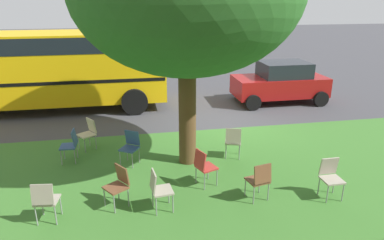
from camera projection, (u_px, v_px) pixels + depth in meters
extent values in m
plane|color=#424247|center=(228.00, 126.00, 11.65)|extent=(80.00, 80.00, 0.00)
cube|color=#3D752D|center=(263.00, 171.00, 8.68)|extent=(48.00, 6.00, 0.01)
cylinder|color=brown|center=(187.00, 107.00, 8.68)|extent=(0.44, 0.44, 3.01)
cube|color=#ADA393|center=(47.00, 200.00, 6.63)|extent=(0.46, 0.45, 0.04)
cube|color=#ADA393|center=(42.00, 195.00, 6.38)|extent=(0.41, 0.13, 0.40)
cylinder|color=gray|center=(61.00, 205.00, 6.88)|extent=(0.02, 0.02, 0.42)
cylinder|color=gray|center=(42.00, 206.00, 6.86)|extent=(0.02, 0.02, 0.42)
cylinder|color=gray|center=(56.00, 215.00, 6.56)|extent=(0.02, 0.02, 0.42)
cylinder|color=gray|center=(36.00, 216.00, 6.54)|extent=(0.02, 0.02, 0.42)
cube|color=#335184|center=(129.00, 149.00, 8.87)|extent=(0.57, 0.56, 0.04)
cube|color=#335184|center=(132.00, 138.00, 8.95)|extent=(0.38, 0.28, 0.40)
cylinder|color=gray|center=(120.00, 158.00, 8.86)|extent=(0.02, 0.02, 0.42)
cylinder|color=gray|center=(132.00, 161.00, 8.74)|extent=(0.02, 0.02, 0.42)
cylinder|color=gray|center=(127.00, 153.00, 9.16)|extent=(0.02, 0.02, 0.42)
cylinder|color=gray|center=(139.00, 155.00, 9.03)|extent=(0.02, 0.02, 0.42)
cube|color=#335184|center=(68.00, 146.00, 9.02)|extent=(0.41, 0.43, 0.04)
cube|color=#335184|center=(74.00, 137.00, 8.96)|extent=(0.10, 0.40, 0.40)
cylinder|color=gray|center=(64.00, 152.00, 9.24)|extent=(0.02, 0.02, 0.42)
cylinder|color=gray|center=(61.00, 158.00, 8.90)|extent=(0.02, 0.02, 0.42)
cylinder|color=gray|center=(77.00, 151.00, 9.29)|extent=(0.02, 0.02, 0.42)
cylinder|color=gray|center=(75.00, 157.00, 8.95)|extent=(0.02, 0.02, 0.42)
cube|color=#ADA393|center=(332.00, 180.00, 7.37)|extent=(0.42, 0.40, 0.04)
cube|color=#ADA393|center=(329.00, 166.00, 7.45)|extent=(0.40, 0.09, 0.40)
cylinder|color=gray|center=(327.00, 194.00, 7.26)|extent=(0.02, 0.02, 0.42)
cylinder|color=gray|center=(343.00, 193.00, 7.32)|extent=(0.02, 0.02, 0.42)
cylinder|color=gray|center=(319.00, 186.00, 7.57)|extent=(0.02, 0.02, 0.42)
cylinder|color=gray|center=(334.00, 185.00, 7.64)|extent=(0.02, 0.02, 0.42)
cube|color=brown|center=(116.00, 188.00, 7.07)|extent=(0.57, 0.57, 0.04)
cube|color=brown|center=(122.00, 174.00, 7.11)|extent=(0.30, 0.38, 0.40)
cylinder|color=gray|center=(105.00, 197.00, 7.16)|extent=(0.02, 0.02, 0.42)
cylinder|color=gray|center=(114.00, 204.00, 6.92)|extent=(0.02, 0.02, 0.42)
cylinder|color=gray|center=(118.00, 191.00, 7.38)|extent=(0.02, 0.02, 0.42)
cylinder|color=gray|center=(128.00, 198.00, 7.14)|extent=(0.02, 0.02, 0.42)
cube|color=#ADA393|center=(233.00, 142.00, 9.30)|extent=(0.52, 0.51, 0.04)
cube|color=#ADA393|center=(233.00, 136.00, 9.05)|extent=(0.41, 0.20, 0.40)
cylinder|color=gray|center=(239.00, 147.00, 9.52)|extent=(0.02, 0.02, 0.42)
cylinder|color=gray|center=(226.00, 147.00, 9.56)|extent=(0.02, 0.02, 0.42)
cylinder|color=gray|center=(239.00, 152.00, 9.20)|extent=(0.02, 0.02, 0.42)
cylinder|color=gray|center=(226.00, 152.00, 9.24)|extent=(0.02, 0.02, 0.42)
cube|color=brown|center=(257.00, 180.00, 7.36)|extent=(0.50, 0.48, 0.04)
cube|color=brown|center=(263.00, 174.00, 7.12)|extent=(0.41, 0.17, 0.40)
cylinder|color=gray|center=(259.00, 184.00, 7.65)|extent=(0.02, 0.02, 0.42)
cylinder|color=gray|center=(245.00, 188.00, 7.52)|extent=(0.02, 0.02, 0.42)
cylinder|color=gray|center=(268.00, 192.00, 7.35)|extent=(0.02, 0.02, 0.42)
cylinder|color=gray|center=(254.00, 195.00, 7.22)|extent=(0.02, 0.02, 0.42)
cube|color=#B7332D|center=(207.00, 167.00, 7.91)|extent=(0.53, 0.54, 0.04)
cube|color=#B7332D|center=(200.00, 160.00, 7.74)|extent=(0.22, 0.40, 0.40)
cylinder|color=gray|center=(217.00, 178.00, 7.93)|extent=(0.02, 0.02, 0.42)
cylinder|color=gray|center=(208.00, 171.00, 8.22)|extent=(0.02, 0.02, 0.42)
cylinder|color=gray|center=(205.00, 181.00, 7.76)|extent=(0.02, 0.02, 0.42)
cylinder|color=gray|center=(196.00, 175.00, 8.05)|extent=(0.02, 0.02, 0.42)
cube|color=beige|center=(86.00, 135.00, 9.76)|extent=(0.57, 0.57, 0.04)
cube|color=beige|center=(91.00, 125.00, 9.80)|extent=(0.30, 0.38, 0.40)
cylinder|color=gray|center=(79.00, 142.00, 9.85)|extent=(0.02, 0.02, 0.42)
cylinder|color=gray|center=(85.00, 146.00, 9.61)|extent=(0.02, 0.02, 0.42)
cylinder|color=gray|center=(89.00, 139.00, 10.07)|extent=(0.02, 0.02, 0.42)
cylinder|color=gray|center=(96.00, 142.00, 9.83)|extent=(0.02, 0.02, 0.42)
cube|color=#ADA393|center=(162.00, 190.00, 6.97)|extent=(0.45, 0.46, 0.04)
cube|color=#ADA393|center=(153.00, 181.00, 6.84)|extent=(0.13, 0.41, 0.40)
cylinder|color=gray|center=(173.00, 204.00, 6.93)|extent=(0.02, 0.02, 0.42)
cylinder|color=gray|center=(169.00, 194.00, 7.26)|extent=(0.02, 0.02, 0.42)
cylinder|color=gray|center=(156.00, 206.00, 6.84)|extent=(0.02, 0.02, 0.42)
cylinder|color=gray|center=(153.00, 197.00, 7.16)|extent=(0.02, 0.02, 0.42)
cube|color=maroon|center=(279.00, 86.00, 14.10)|extent=(3.70, 1.64, 0.76)
cube|color=#1E232B|center=(284.00, 70.00, 13.91)|extent=(1.90, 1.44, 0.64)
cylinder|color=black|center=(253.00, 103.00, 13.18)|extent=(0.60, 0.18, 0.60)
cylinder|color=black|center=(239.00, 91.00, 14.80)|extent=(0.60, 0.18, 0.60)
cylinder|color=black|center=(321.00, 99.00, 13.66)|extent=(0.60, 0.18, 0.60)
cylinder|color=black|center=(300.00, 88.00, 15.27)|extent=(0.60, 0.18, 0.60)
cube|color=yellow|center=(22.00, 68.00, 12.77)|extent=(10.40, 2.44, 2.50)
cube|color=black|center=(24.00, 77.00, 12.88)|extent=(10.30, 2.46, 0.12)
cube|color=black|center=(18.00, 43.00, 12.46)|extent=(10.30, 2.46, 0.56)
cylinder|color=black|center=(135.00, 102.00, 12.67)|extent=(0.96, 0.28, 0.96)
cylinder|color=black|center=(133.00, 85.00, 15.00)|extent=(0.96, 0.28, 0.96)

